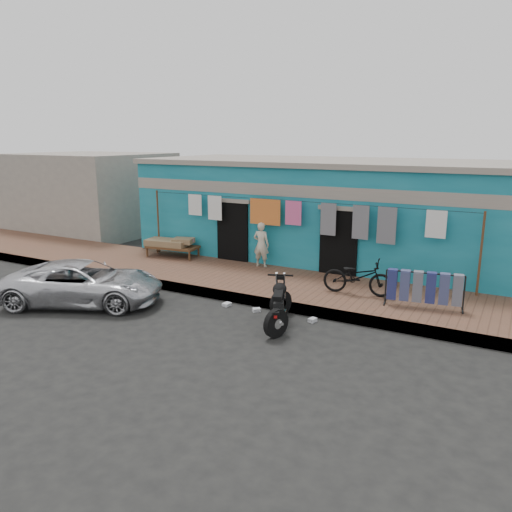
{
  "coord_description": "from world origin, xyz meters",
  "views": [
    {
      "loc": [
        5.89,
        -8.71,
        4.06
      ],
      "look_at": [
        0.0,
        2.0,
        1.15
      ],
      "focal_mm": 35.0,
      "sensor_mm": 36.0,
      "label": 1
    }
  ],
  "objects_px": {
    "seated_person": "(261,245)",
    "jeans_rack": "(424,289)",
    "motorcycle": "(279,303)",
    "bicycle": "(358,273)",
    "charpoy": "(173,247)",
    "car": "(83,282)"
  },
  "relations": [
    {
      "from": "bicycle",
      "to": "charpoy",
      "type": "relative_size",
      "value": 0.92
    },
    {
      "from": "car",
      "to": "bicycle",
      "type": "relative_size",
      "value": 2.3
    },
    {
      "from": "seated_person",
      "to": "jeans_rack",
      "type": "relative_size",
      "value": 0.74
    },
    {
      "from": "charpoy",
      "to": "jeans_rack",
      "type": "bearing_deg",
      "value": -8.62
    },
    {
      "from": "motorcycle",
      "to": "bicycle",
      "type": "bearing_deg",
      "value": 43.94
    },
    {
      "from": "car",
      "to": "motorcycle",
      "type": "bearing_deg",
      "value": -103.52
    },
    {
      "from": "motorcycle",
      "to": "seated_person",
      "type": "bearing_deg",
      "value": 101.63
    },
    {
      "from": "car",
      "to": "jeans_rack",
      "type": "height_order",
      "value": "jeans_rack"
    },
    {
      "from": "car",
      "to": "seated_person",
      "type": "xyz_separation_m",
      "value": [
        2.57,
        4.56,
        0.37
      ]
    },
    {
      "from": "charpoy",
      "to": "jeans_rack",
      "type": "height_order",
      "value": "jeans_rack"
    },
    {
      "from": "seated_person",
      "to": "motorcycle",
      "type": "relative_size",
      "value": 0.78
    },
    {
      "from": "bicycle",
      "to": "charpoy",
      "type": "distance_m",
      "value": 6.66
    },
    {
      "from": "car",
      "to": "seated_person",
      "type": "distance_m",
      "value": 5.25
    },
    {
      "from": "motorcycle",
      "to": "jeans_rack",
      "type": "distance_m",
      "value": 3.41
    },
    {
      "from": "motorcycle",
      "to": "charpoy",
      "type": "distance_m",
      "value": 6.46
    },
    {
      "from": "motorcycle",
      "to": "jeans_rack",
      "type": "height_order",
      "value": "jeans_rack"
    },
    {
      "from": "bicycle",
      "to": "jeans_rack",
      "type": "distance_m",
      "value": 1.64
    },
    {
      "from": "motorcycle",
      "to": "charpoy",
      "type": "bearing_deg",
      "value": 127.12
    },
    {
      "from": "seated_person",
      "to": "jeans_rack",
      "type": "distance_m",
      "value": 5.25
    },
    {
      "from": "motorcycle",
      "to": "charpoy",
      "type": "xyz_separation_m",
      "value": [
        -5.53,
        3.35,
        0.02
      ]
    },
    {
      "from": "jeans_rack",
      "to": "seated_person",
      "type": "bearing_deg",
      "value": 163.6
    },
    {
      "from": "seated_person",
      "to": "charpoy",
      "type": "xyz_separation_m",
      "value": [
        -3.17,
        -0.24,
        -0.38
      ]
    }
  ]
}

